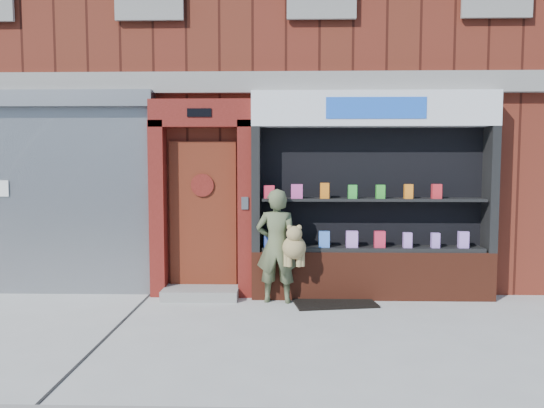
{
  "coord_description": "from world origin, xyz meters",
  "views": [
    {
      "loc": [
        0.5,
        -5.91,
        1.99
      ],
      "look_at": [
        0.31,
        1.0,
        1.45
      ],
      "focal_mm": 35.0,
      "sensor_mm": 36.0,
      "label": 1
    }
  ],
  "objects": [
    {
      "name": "ground",
      "position": [
        0.0,
        0.0,
        0.0
      ],
      "size": [
        80.0,
        80.0,
        0.0
      ],
      "primitive_type": "plane",
      "color": "#9E9E99",
      "rests_on": "ground"
    },
    {
      "name": "building",
      "position": [
        -0.0,
        5.99,
        4.0
      ],
      "size": [
        12.0,
        8.16,
        8.0
      ],
      "color": "#5F2015",
      "rests_on": "ground"
    },
    {
      "name": "shutter_bay",
      "position": [
        -3.0,
        1.93,
        1.72
      ],
      "size": [
        3.1,
        0.3,
        3.04
      ],
      "color": "gray",
      "rests_on": "ground"
    },
    {
      "name": "red_door_bay",
      "position": [
        -0.75,
        1.86,
        1.46
      ],
      "size": [
        1.52,
        0.58,
        2.9
      ],
      "color": "#54120E",
      "rests_on": "ground"
    },
    {
      "name": "pharmacy_bay",
      "position": [
        1.75,
        1.81,
        1.37
      ],
      "size": [
        3.5,
        0.41,
        3.0
      ],
      "color": "#602616",
      "rests_on": "ground"
    },
    {
      "name": "woman",
      "position": [
        0.39,
        1.5,
        0.81
      ],
      "size": [
        0.72,
        0.56,
        1.62
      ],
      "color": "#525C3C",
      "rests_on": "ground"
    },
    {
      "name": "doormat",
      "position": [
        1.17,
        1.53,
        0.01
      ],
      "size": [
        1.25,
        0.97,
        0.03
      ],
      "primitive_type": "cube",
      "rotation": [
        0.0,
        0.0,
        0.17
      ],
      "color": "black",
      "rests_on": "ground"
    }
  ]
}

